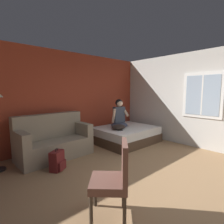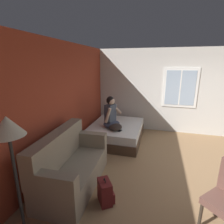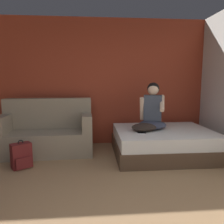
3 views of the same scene
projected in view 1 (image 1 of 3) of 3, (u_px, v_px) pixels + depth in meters
ground_plane at (166, 183)px, 3.04m from camera, size 40.00×40.00×0.00m
wall_back_accent at (74, 99)px, 5.20m from camera, size 9.80×0.16×2.70m
wall_side_with_window at (219, 101)px, 4.53m from camera, size 0.19×7.51×2.70m
bed at (126, 135)px, 5.48m from camera, size 1.82×1.48×0.48m
couch at (54, 141)px, 4.24m from camera, size 1.73×0.89×1.04m
side_chair at (114, 177)px, 2.19m from camera, size 0.65×0.65×0.98m
person_seated at (119, 116)px, 5.36m from camera, size 0.63×0.57×0.88m
backpack at (57, 161)px, 3.53m from camera, size 0.35×0.34×0.46m
throw_pillow at (119, 127)px, 5.13m from camera, size 0.56×0.47×0.14m
cell_phone at (120, 130)px, 4.98m from camera, size 0.16×0.10×0.01m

